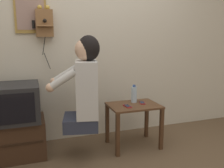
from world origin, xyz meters
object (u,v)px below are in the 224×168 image
object	(u,v)px
framed_picture	(30,8)
cell_phone_spare	(142,103)
person	(85,84)
water_bottle	(134,94)
television	(12,103)
wall_phone_antique	(44,23)
cell_phone_held	(127,106)

from	to	relation	value
framed_picture	cell_phone_spare	world-z (taller)	framed_picture
person	water_bottle	distance (m)	0.69
person	television	xyz separation A→B (m)	(-0.74, 0.23, -0.20)
person	framed_picture	size ratio (longest dim) A/B	1.79
television	water_bottle	size ratio (longest dim) A/B	2.64
water_bottle	television	bearing A→B (deg)	177.18
person	framed_picture	distance (m)	1.09
television	cell_phone_spare	xyz separation A→B (m)	(1.46, -0.14, -0.09)
wall_phone_antique	framed_picture	size ratio (longest dim) A/B	1.31
television	framed_picture	xyz separation A→B (m)	(0.25, 0.30, 1.01)
cell_phone_spare	water_bottle	xyz separation A→B (m)	(-0.08, 0.08, 0.09)
cell_phone_spare	wall_phone_antique	bearing A→B (deg)	175.53
framed_picture	cell_phone_held	distance (m)	1.57
television	water_bottle	distance (m)	1.39
wall_phone_antique	water_bottle	size ratio (longest dim) A/B	3.37
framed_picture	person	bearing A→B (deg)	-47.24
wall_phone_antique	framed_picture	distance (m)	0.22
cell_phone_spare	person	bearing A→B (deg)	-156.95
water_bottle	person	bearing A→B (deg)	-165.81
person	water_bottle	xyz separation A→B (m)	(0.64, 0.16, -0.20)
framed_picture	cell_phone_held	xyz separation A→B (m)	(0.99, -0.52, -1.10)
cell_phone_held	television	bearing A→B (deg)	166.46
person	cell_phone_spare	size ratio (longest dim) A/B	7.32
cell_phone_held	wall_phone_antique	bearing A→B (deg)	147.08
wall_phone_antique	water_bottle	distance (m)	1.34
cell_phone_held	cell_phone_spare	bearing A→B (deg)	15.18
person	wall_phone_antique	bearing A→B (deg)	47.36
person	water_bottle	world-z (taller)	person
wall_phone_antique	framed_picture	xyz separation A→B (m)	(-0.14, 0.04, 0.16)
framed_picture	water_bottle	size ratio (longest dim) A/B	2.58
water_bottle	framed_picture	bearing A→B (deg)	161.92
framed_picture	cell_phone_spare	xyz separation A→B (m)	(1.21, -0.45, -1.10)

